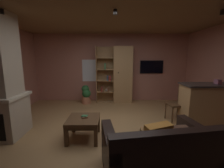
% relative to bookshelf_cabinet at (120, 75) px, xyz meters
% --- Properties ---
extents(floor, '(5.84, 5.31, 0.02)m').
position_rel_bookshelf_cabinet_xyz_m(floor, '(-0.33, -2.41, -1.04)').
color(floor, '#A37A4C').
rests_on(floor, ground).
extents(wall_back, '(5.96, 0.06, 2.57)m').
position_rel_bookshelf_cabinet_xyz_m(wall_back, '(-0.33, 0.27, 0.25)').
color(wall_back, '#AD7060').
rests_on(wall_back, ground).
extents(ceiling, '(5.84, 5.31, 0.02)m').
position_rel_bookshelf_cabinet_xyz_m(ceiling, '(-0.33, -2.41, 1.55)').
color(ceiling, brown).
extents(window_pane_back, '(0.75, 0.01, 0.85)m').
position_rel_bookshelf_cabinet_xyz_m(window_pane_back, '(-1.09, 0.24, 0.16)').
color(window_pane_back, white).
extents(bookshelf_cabinet, '(1.34, 0.41, 2.09)m').
position_rel_bookshelf_cabinet_xyz_m(bookshelf_cabinet, '(0.00, 0.00, 0.00)').
color(bookshelf_cabinet, '#A87F51').
rests_on(bookshelf_cabinet, ground).
extents(kitchen_bar_counter, '(1.51, 0.63, 1.06)m').
position_rel_bookshelf_cabinet_xyz_m(kitchen_bar_counter, '(2.14, -2.09, -0.50)').
color(kitchen_bar_counter, '#A87F51').
rests_on(kitchen_bar_counter, ground).
extents(tissue_box, '(0.14, 0.14, 0.11)m').
position_rel_bookshelf_cabinet_xyz_m(tissue_box, '(2.20, -2.09, 0.08)').
color(tissue_box, '#995972').
rests_on(tissue_box, kitchen_bar_counter).
extents(leather_couch, '(1.63, 1.13, 0.84)m').
position_rel_bookshelf_cabinet_xyz_m(leather_couch, '(0.30, -3.66, -0.73)').
color(leather_couch, black).
rests_on(leather_couch, ground).
extents(coffee_table, '(0.64, 0.65, 0.45)m').
position_rel_bookshelf_cabinet_xyz_m(coffee_table, '(-0.93, -2.67, -0.67)').
color(coffee_table, '#4C331E').
rests_on(coffee_table, ground).
extents(table_book_0, '(0.15, 0.13, 0.02)m').
position_rel_bookshelf_cabinet_xyz_m(table_book_0, '(-0.90, -2.65, -0.57)').
color(table_book_0, brown).
rests_on(table_book_0, coffee_table).
extents(table_book_1, '(0.14, 0.12, 0.02)m').
position_rel_bookshelf_cabinet_xyz_m(table_book_1, '(-0.91, -2.63, -0.55)').
color(table_book_1, '#387247').
rests_on(table_book_1, coffee_table).
extents(dining_chair, '(0.47, 0.47, 0.92)m').
position_rel_bookshelf_cabinet_xyz_m(dining_chair, '(1.45, -1.77, -0.50)').
color(dining_chair, '#4C331E').
rests_on(dining_chair, ground).
extents(potted_floor_plant, '(0.34, 0.34, 0.69)m').
position_rel_bookshelf_cabinet_xyz_m(potted_floor_plant, '(-1.28, -0.20, -0.69)').
color(potted_floor_plant, '#B77051').
rests_on(potted_floor_plant, ground).
extents(wall_mounted_tv, '(0.89, 0.06, 0.50)m').
position_rel_bookshelf_cabinet_xyz_m(wall_mounted_tv, '(1.22, 0.21, 0.30)').
color(wall_mounted_tv, black).
extents(track_light_spot_0, '(0.07, 0.07, 0.09)m').
position_rel_bookshelf_cabinet_xyz_m(track_light_spot_0, '(-2.32, -2.71, 1.47)').
color(track_light_spot_0, black).
extents(track_light_spot_1, '(0.07, 0.07, 0.09)m').
position_rel_bookshelf_cabinet_xyz_m(track_light_spot_1, '(-0.28, -2.70, 1.47)').
color(track_light_spot_1, black).
extents(track_light_spot_2, '(0.07, 0.07, 0.09)m').
position_rel_bookshelf_cabinet_xyz_m(track_light_spot_2, '(1.68, -2.70, 1.47)').
color(track_light_spot_2, black).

